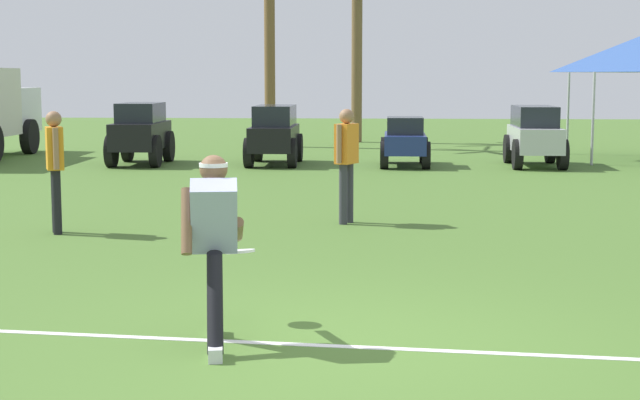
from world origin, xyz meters
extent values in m
plane|color=#476C2A|center=(0.00, 0.00, 0.00)|extent=(80.00, 80.00, 0.00)
cube|color=white|center=(0.00, 0.01, 0.00)|extent=(25.83, 2.41, 0.01)
cylinder|color=black|center=(-0.96, 0.08, 0.36)|extent=(0.18, 0.37, 0.72)
cube|color=silver|center=(-0.99, 0.24, 0.05)|extent=(0.14, 0.27, 0.10)
cylinder|color=black|center=(-0.91, -0.23, 0.36)|extent=(0.19, 0.45, 0.69)
cube|color=silver|center=(-0.89, -0.38, 0.05)|extent=(0.14, 0.27, 0.10)
cube|color=#9EA3D1|center=(-0.96, 0.03, 0.97)|extent=(0.40, 0.46, 0.57)
sphere|color=brown|center=(-0.97, 0.14, 1.31)|extent=(0.24, 0.24, 0.21)
cylinder|color=white|center=(-0.97, 0.14, 1.34)|extent=(0.25, 0.25, 0.03)
cylinder|color=brown|center=(-0.83, 0.34, 0.82)|extent=(0.18, 0.58, 0.27)
cylinder|color=brown|center=(-1.14, -0.05, 0.94)|extent=(0.13, 0.29, 0.49)
cylinder|color=white|center=(-0.88, 0.73, 0.58)|extent=(0.34, 0.34, 0.05)
cylinder|color=#33333D|center=(-0.29, 6.09, 0.41)|extent=(0.15, 0.15, 0.82)
cylinder|color=#33333D|center=(-0.21, 6.25, 0.41)|extent=(0.15, 0.15, 0.82)
cube|color=orange|center=(-0.25, 6.17, 1.09)|extent=(0.33, 0.39, 0.54)
cylinder|color=#936B4C|center=(-0.34, 5.98, 1.10)|extent=(0.10, 0.10, 0.52)
cylinder|color=#936B4C|center=(-0.16, 6.36, 1.10)|extent=(0.10, 0.10, 0.52)
sphere|color=#936B4C|center=(-0.25, 6.17, 1.46)|extent=(0.27, 0.27, 0.20)
cylinder|color=black|center=(-3.87, 4.96, 0.41)|extent=(0.14, 0.14, 0.82)
cylinder|color=black|center=(-3.94, 5.13, 0.41)|extent=(0.14, 0.14, 0.82)
cube|color=orange|center=(-3.90, 5.05, 1.09)|extent=(0.32, 0.39, 0.54)
cylinder|color=#936B4C|center=(-3.82, 4.85, 1.10)|extent=(0.09, 0.09, 0.52)
cylinder|color=#936B4C|center=(-3.99, 5.24, 1.10)|extent=(0.09, 0.09, 0.52)
sphere|color=#936B4C|center=(-3.90, 5.05, 1.46)|extent=(0.26, 0.26, 0.20)
cube|color=black|center=(-5.34, 14.91, 0.66)|extent=(1.07, 2.39, 0.60)
cube|color=#1E232B|center=(-5.34, 14.96, 1.18)|extent=(0.92, 1.58, 0.44)
cylinder|color=black|center=(-5.86, 15.67, 0.36)|extent=(0.21, 0.73, 0.72)
cylinder|color=black|center=(-4.88, 15.71, 0.36)|extent=(0.21, 0.73, 0.72)
cylinder|color=black|center=(-5.80, 14.11, 0.36)|extent=(0.21, 0.73, 0.72)
cylinder|color=black|center=(-4.82, 14.15, 0.36)|extent=(0.21, 0.73, 0.72)
cube|color=black|center=(-2.30, 15.09, 0.60)|extent=(0.99, 2.41, 0.55)
cube|color=#1E232B|center=(-2.30, 15.24, 1.11)|extent=(0.87, 1.81, 0.46)
cylinder|color=black|center=(-2.79, 15.92, 0.33)|extent=(0.19, 0.66, 0.66)
cylinder|color=black|center=(-1.83, 15.94, 0.33)|extent=(0.19, 0.66, 0.66)
cylinder|color=black|center=(-2.77, 14.25, 0.33)|extent=(0.19, 0.66, 0.66)
cylinder|color=black|center=(-1.81, 14.26, 0.33)|extent=(0.19, 0.66, 0.66)
cube|color=navy|center=(0.66, 14.95, 0.51)|extent=(0.90, 2.20, 0.42)
cube|color=#1E232B|center=(0.66, 14.85, 0.91)|extent=(0.79, 1.10, 0.38)
cylinder|color=black|center=(0.21, 15.72, 0.30)|extent=(0.18, 0.60, 0.60)
cylinder|color=black|center=(1.11, 15.72, 0.30)|extent=(0.18, 0.60, 0.60)
cylinder|color=black|center=(0.21, 14.18, 0.30)|extent=(0.18, 0.60, 0.60)
cylinder|color=black|center=(1.11, 14.18, 0.30)|extent=(0.18, 0.60, 0.60)
cube|color=#B7BABF|center=(3.56, 15.06, 0.60)|extent=(0.96, 2.40, 0.55)
cube|color=#1E232B|center=(3.56, 15.21, 1.11)|extent=(0.85, 1.80, 0.46)
cylinder|color=black|center=(3.08, 15.89, 0.33)|extent=(0.18, 0.66, 0.66)
cylinder|color=black|center=(4.04, 15.89, 0.33)|extent=(0.18, 0.66, 0.66)
cylinder|color=black|center=(3.08, 14.22, 0.33)|extent=(0.18, 0.66, 0.66)
cylinder|color=black|center=(4.04, 14.22, 0.33)|extent=(0.18, 0.66, 0.66)
cube|color=silver|center=(-9.59, 18.05, 1.12)|extent=(1.11, 1.73, 1.15)
cylinder|color=black|center=(-9.00, 17.73, 0.45)|extent=(0.27, 0.91, 0.90)
cylinder|color=brown|center=(-3.10, 20.86, 3.44)|extent=(0.31, 0.31, 6.88)
cylinder|color=brown|center=(-0.70, 22.96, 2.72)|extent=(0.32, 0.32, 5.44)
cylinder|color=#B2B5BA|center=(4.89, 18.58, 1.05)|extent=(0.06, 0.06, 2.10)
cylinder|color=#B2B5BA|center=(4.89, 15.43, 1.05)|extent=(0.06, 0.06, 2.10)
camera|label=1|loc=(0.34, -7.05, 1.99)|focal=55.00mm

